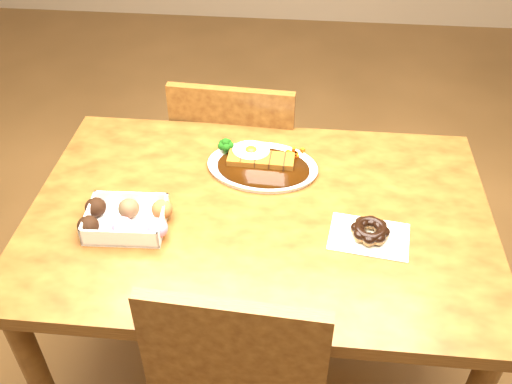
# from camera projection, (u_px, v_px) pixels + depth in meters

# --- Properties ---
(ground) EXTENTS (6.00, 6.00, 0.00)m
(ground) POSITION_uv_depth(u_px,v_px,m) (259.00, 373.00, 1.96)
(ground) COLOR brown
(ground) RESTS_ON ground
(table) EXTENTS (1.20, 0.80, 0.75)m
(table) POSITION_uv_depth(u_px,v_px,m) (259.00, 238.00, 1.55)
(table) COLOR #49240E
(table) RESTS_ON ground
(chair_far) EXTENTS (0.44, 0.44, 0.87)m
(chair_far) POSITION_uv_depth(u_px,v_px,m) (240.00, 167.00, 2.07)
(chair_far) COLOR #49240E
(chair_far) RESTS_ON ground
(katsu_curry_plate) EXTENTS (0.33, 0.25, 0.06)m
(katsu_curry_plate) POSITION_uv_depth(u_px,v_px,m) (261.00, 163.00, 1.61)
(katsu_curry_plate) COLOR white
(katsu_curry_plate) RESTS_ON table
(donut_box) EXTENTS (0.23, 0.16, 0.05)m
(donut_box) POSITION_uv_depth(u_px,v_px,m) (126.00, 218.00, 1.42)
(donut_box) COLOR white
(donut_box) RESTS_ON table
(pon_de_ring) EXTENTS (0.21, 0.16, 0.04)m
(pon_de_ring) POSITION_uv_depth(u_px,v_px,m) (370.00, 231.00, 1.39)
(pon_de_ring) COLOR silver
(pon_de_ring) RESTS_ON table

